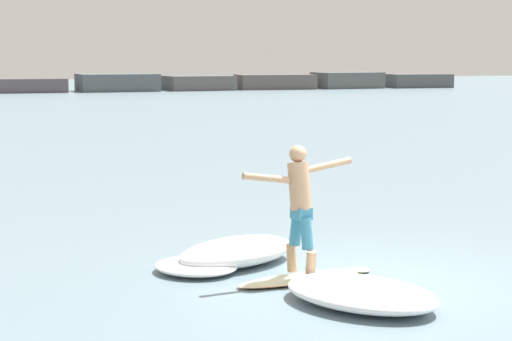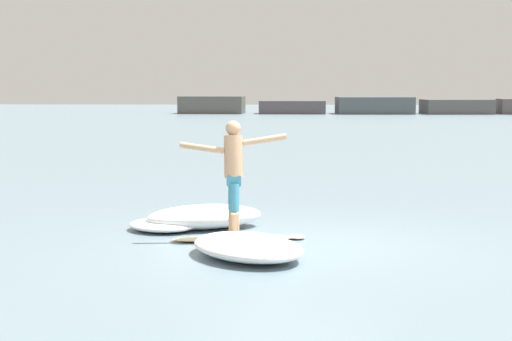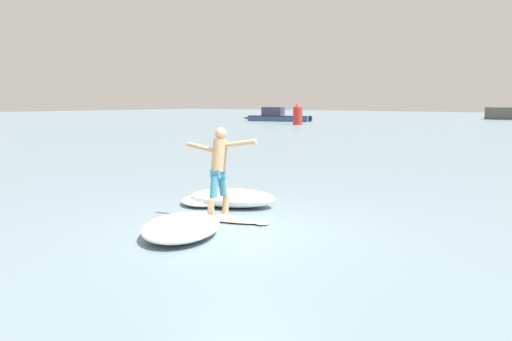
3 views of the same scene
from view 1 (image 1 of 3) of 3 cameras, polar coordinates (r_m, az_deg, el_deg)
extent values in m
plane|color=slate|center=(11.47, 7.86, -7.32)|extent=(200.00, 200.00, 0.00)
cube|color=#514B51|center=(72.11, -14.78, 5.51)|extent=(5.71, 4.06, 1.12)
cube|color=#4D555A|center=(72.88, -9.25, 5.81)|extent=(6.58, 4.86, 1.44)
cube|color=#545352|center=(74.32, -3.87, 5.85)|extent=(5.84, 4.56, 1.24)
cube|color=#585250|center=(76.38, 1.27, 5.93)|extent=(6.98, 4.31, 1.29)
cube|color=#545957|center=(79.01, 6.10, 6.01)|extent=(6.02, 4.18, 1.45)
cube|color=#4D4F50|center=(82.16, 10.58, 5.91)|extent=(5.97, 4.84, 1.25)
ellipsoid|color=beige|center=(11.40, 3.01, -7.18)|extent=(1.93, 0.83, 0.07)
ellipsoid|color=beige|center=(11.91, 6.95, -6.57)|extent=(0.31, 0.32, 0.06)
ellipsoid|color=#DB5B2D|center=(11.40, 3.01, -7.18)|extent=(1.94, 0.85, 0.03)
cone|color=black|center=(11.05, -0.42, -8.16)|extent=(0.06, 0.06, 0.14)
cone|color=black|center=(10.99, 0.54, -8.25)|extent=(0.06, 0.06, 0.14)
cone|color=black|center=(11.23, -0.17, -7.90)|extent=(0.06, 0.06, 0.14)
cylinder|color=tan|center=(11.56, 2.38, -5.80)|extent=(0.15, 0.19, 0.40)
cylinder|color=teal|center=(11.37, 2.68, -3.96)|extent=(0.18, 0.24, 0.44)
cylinder|color=tan|center=(11.12, 3.68, -6.35)|extent=(0.15, 0.19, 0.40)
cylinder|color=teal|center=(11.13, 3.39, -4.23)|extent=(0.18, 0.24, 0.44)
cube|color=teal|center=(11.20, 3.04, -2.85)|extent=(0.24, 0.29, 0.16)
cylinder|color=tan|center=(11.19, 2.92, -1.06)|extent=(0.33, 0.42, 0.66)
sphere|color=tan|center=(11.18, 2.80, 1.11)|extent=(0.23, 0.23, 0.23)
cylinder|color=tan|center=(10.98, 0.70, -0.51)|extent=(0.67, 0.18, 0.20)
cylinder|color=tan|center=(11.42, 4.89, 0.36)|extent=(0.67, 0.18, 0.20)
ellipsoid|color=white|center=(10.35, 7.03, -8.11)|extent=(2.14, 2.36, 0.29)
ellipsoid|color=white|center=(11.82, -4.02, -6.38)|extent=(1.55, 1.55, 0.18)
ellipsoid|color=white|center=(12.17, -1.29, -5.44)|extent=(2.17, 1.70, 0.39)
camera|label=2|loc=(5.54, 96.03, -7.73)|focal=60.00mm
camera|label=3|loc=(10.93, 54.74, 1.02)|focal=35.00mm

